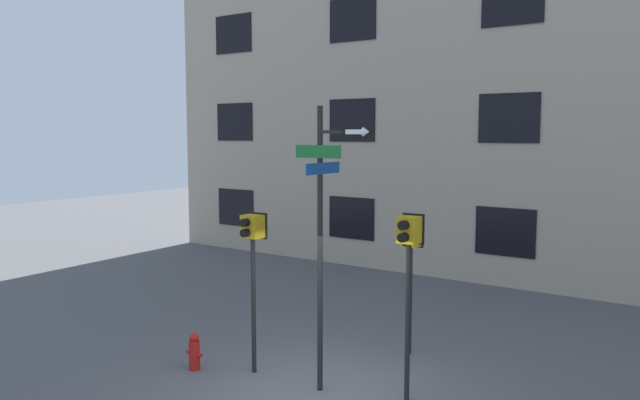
# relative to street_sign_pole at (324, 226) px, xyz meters

# --- Properties ---
(ground_plane) EXTENTS (60.00, 60.00, 0.00)m
(ground_plane) POSITION_rel_street_sign_pole_xyz_m (0.11, -0.33, -2.67)
(ground_plane) COLOR #515154
(building_facade) EXTENTS (24.00, 0.64, 14.97)m
(building_facade) POSITION_rel_street_sign_pole_xyz_m (0.11, 8.62, 4.82)
(building_facade) COLOR tan
(building_facade) RESTS_ON ground_plane
(street_sign_pole) EXTENTS (1.38, 0.89, 4.52)m
(street_sign_pole) POSITION_rel_street_sign_pole_xyz_m (0.00, 0.00, 0.00)
(street_sign_pole) COLOR black
(street_sign_pole) RESTS_ON ground_plane
(pedestrian_signal_left) EXTENTS (0.40, 0.40, 2.76)m
(pedestrian_signal_left) POSITION_rel_street_sign_pole_xyz_m (-1.44, -0.03, -0.49)
(pedestrian_signal_left) COLOR black
(pedestrian_signal_left) RESTS_ON ground_plane
(pedestrian_signal_right) EXTENTS (0.36, 0.40, 2.89)m
(pedestrian_signal_right) POSITION_rel_street_sign_pole_xyz_m (1.24, 0.43, -0.41)
(pedestrian_signal_right) COLOR black
(pedestrian_signal_right) RESTS_ON ground_plane
(pedestrian_signal_across) EXTENTS (0.37, 0.40, 2.43)m
(pedestrian_signal_across) POSITION_rel_street_sign_pole_xyz_m (0.34, 2.31, -0.77)
(pedestrian_signal_across) COLOR black
(pedestrian_signal_across) RESTS_ON ground_plane
(fire_hydrant) EXTENTS (0.35, 0.19, 0.65)m
(fire_hydrant) POSITION_rel_street_sign_pole_xyz_m (-2.36, -0.54, -2.35)
(fire_hydrant) COLOR red
(fire_hydrant) RESTS_ON ground_plane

